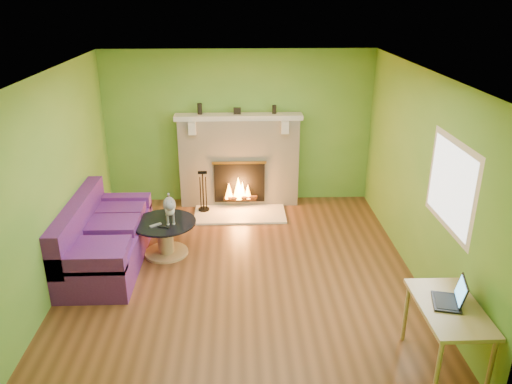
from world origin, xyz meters
TOP-DOWN VIEW (x-y plane):
  - floor at (0.00, 0.00)m, footprint 5.00×5.00m
  - ceiling at (0.00, 0.00)m, footprint 5.00×5.00m
  - wall_back at (0.00, 2.50)m, footprint 5.00×0.00m
  - wall_front at (0.00, -2.50)m, footprint 5.00×0.00m
  - wall_left at (-2.25, 0.00)m, footprint 0.00×5.00m
  - wall_right at (2.25, 0.00)m, footprint 0.00×5.00m
  - window_frame at (2.24, -0.90)m, footprint 0.00×1.20m
  - window_pane at (2.23, -0.90)m, footprint 0.00×1.06m
  - fireplace at (0.00, 2.32)m, footprint 2.10×0.46m
  - hearth at (0.00, 1.80)m, footprint 1.50×0.75m
  - mantel at (0.00, 2.30)m, footprint 2.10×0.28m
  - sofa at (-1.86, 0.31)m, footprint 0.90×2.01m
  - coffee_table at (-1.05, 0.53)m, footprint 0.88×0.88m
  - desk at (1.95, -1.89)m, footprint 0.57×0.98m
  - cat at (-0.97, 0.58)m, footprint 0.32×0.64m
  - remote_silver at (-1.15, 0.41)m, footprint 0.16×0.14m
  - remote_black at (-1.03, 0.35)m, footprint 0.16×0.09m
  - laptop at (1.93, -1.84)m, footprint 0.36×0.39m
  - fire_tools at (-0.60, 1.95)m, footprint 0.19×0.19m
  - mantel_vase_left at (-0.63, 2.33)m, footprint 0.08×0.08m
  - mantel_vase_right at (0.59, 2.33)m, footprint 0.07×0.07m
  - mantel_box at (-0.02, 2.33)m, footprint 0.12×0.08m

SIDE VIEW (x-z plane):
  - floor at x=0.00m, z-range 0.00..0.00m
  - hearth at x=0.00m, z-range 0.00..0.03m
  - coffee_table at x=-1.05m, z-range 0.04..0.53m
  - sofa at x=-1.86m, z-range -0.10..0.80m
  - fire_tools at x=-0.60m, z-range 0.03..0.73m
  - remote_black at x=-1.03m, z-range 0.50..0.51m
  - remote_silver at x=-1.15m, z-range 0.50..0.51m
  - desk at x=1.95m, z-range 0.27..1.00m
  - cat at x=-0.97m, z-range 0.50..0.88m
  - fireplace at x=0.00m, z-range -0.02..1.56m
  - laptop at x=1.93m, z-range 0.73..0.97m
  - wall_back at x=0.00m, z-range -1.20..3.80m
  - wall_front at x=0.00m, z-range -1.20..3.80m
  - wall_left at x=-2.25m, z-range -1.20..3.80m
  - wall_right at x=2.25m, z-range -1.20..3.80m
  - mantel at x=0.00m, z-range 1.50..1.58m
  - window_frame at x=2.24m, z-range 0.95..2.15m
  - window_pane at x=2.23m, z-range 1.02..2.08m
  - mantel_box at x=-0.02m, z-range 1.58..1.68m
  - mantel_vase_right at x=0.59m, z-range 1.58..1.72m
  - mantel_vase_left at x=-0.63m, z-range 1.58..1.76m
  - ceiling at x=0.00m, z-range 2.60..2.60m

